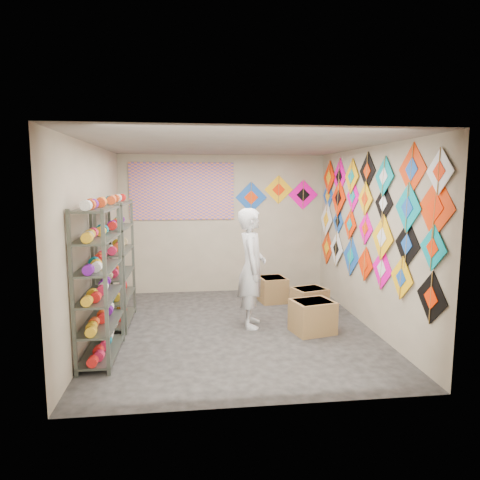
{
  "coord_description": "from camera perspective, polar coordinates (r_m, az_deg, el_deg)",
  "views": [
    {
      "loc": [
        -0.66,
        -6.14,
        2.2
      ],
      "look_at": [
        0.1,
        0.3,
        1.3
      ],
      "focal_mm": 32.0,
      "sensor_mm": 36.0,
      "label": 1
    }
  ],
  "objects": [
    {
      "name": "ground",
      "position": [
        6.55,
        -0.57,
        -11.72
      ],
      "size": [
        4.5,
        4.5,
        0.0
      ],
      "primitive_type": "plane",
      "color": "black"
    },
    {
      "name": "carton_c",
      "position": [
        7.92,
        4.33,
        -6.57
      ],
      "size": [
        0.54,
        0.58,
        0.45
      ],
      "primitive_type": "cube",
      "rotation": [
        0.0,
        0.0,
        0.14
      ],
      "color": "#9E7845",
      "rests_on": "ground"
    },
    {
      "name": "back_wall_kites",
      "position": [
        8.56,
        4.95,
        6.1
      ],
      "size": [
        1.66,
        0.02,
        0.75
      ],
      "color": "#174EAF",
      "rests_on": "room_walls"
    },
    {
      "name": "room_walls",
      "position": [
        6.2,
        -0.59,
        2.77
      ],
      "size": [
        4.5,
        4.5,
        4.5
      ],
      "color": "tan",
      "rests_on": "ground"
    },
    {
      "name": "shelf_rack_front",
      "position": [
        5.55,
        -18.29,
        -5.52
      ],
      "size": [
        0.4,
        1.1,
        1.9
      ],
      "primitive_type": "cube",
      "color": "#4C5147",
      "rests_on": "ground"
    },
    {
      "name": "shelf_rack_back",
      "position": [
        6.8,
        -16.12,
        -3.01
      ],
      "size": [
        0.4,
        1.1,
        1.9
      ],
      "primitive_type": "cube",
      "color": "#4C5147",
      "rests_on": "ground"
    },
    {
      "name": "carton_a",
      "position": [
        6.41,
        9.65,
        -10.04
      ],
      "size": [
        0.66,
        0.59,
        0.47
      ],
      "primitive_type": "cube",
      "rotation": [
        0.0,
        0.0,
        0.23
      ],
      "color": "#9E7845",
      "rests_on": "ground"
    },
    {
      "name": "carton_b",
      "position": [
        7.3,
        9.24,
        -7.99
      ],
      "size": [
        0.63,
        0.56,
        0.43
      ],
      "primitive_type": "cube",
      "rotation": [
        0.0,
        0.0,
        0.31
      ],
      "color": "#9E7845",
      "rests_on": "ground"
    },
    {
      "name": "string_spools",
      "position": [
        6.15,
        -17.13,
        -3.27
      ],
      "size": [
        0.12,
        2.36,
        0.12
      ],
      "color": "#E41D48",
      "rests_on": "ground"
    },
    {
      "name": "poster",
      "position": [
        8.37,
        -7.74,
        6.46
      ],
      "size": [
        2.0,
        0.01,
        1.1
      ],
      "primitive_type": "cube",
      "color": "#5B4AA2",
      "rests_on": "room_walls"
    },
    {
      "name": "shopkeeper",
      "position": [
        6.44,
        1.56,
        -3.75
      ],
      "size": [
        0.77,
        0.61,
        1.8
      ],
      "primitive_type": "imported",
      "rotation": [
        0.0,
        0.0,
        1.43
      ],
      "color": "silver",
      "rests_on": "ground"
    },
    {
      "name": "kite_wall_display",
      "position": [
        6.77,
        16.28,
        2.93
      ],
      "size": [
        0.06,
        4.35,
        2.08
      ],
      "color": "black",
      "rests_on": "room_walls"
    }
  ]
}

